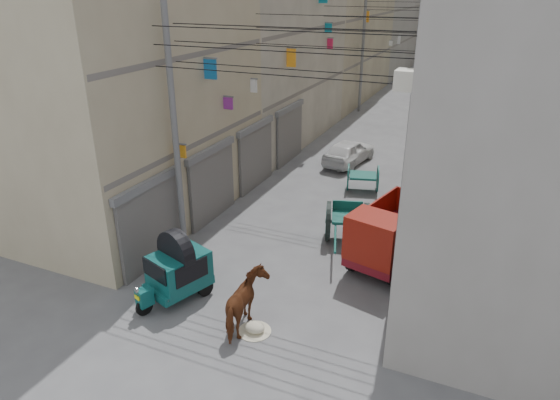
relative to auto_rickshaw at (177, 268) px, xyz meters
The scene contains 16 objects.
building_row_left 31.68m from the auto_rickshaw, 100.91° to the left, with size 8.00×62.00×14.00m.
building_row_right 32.72m from the auto_rickshaw, 71.78° to the left, with size 8.00×62.00×14.00m.
shutters_left 7.14m from the auto_rickshaw, 104.88° to the left, with size 0.18×14.40×2.88m.
signboards 18.45m from the auto_rickshaw, 83.47° to the left, with size 8.22×40.52×5.67m.
ac_units 9.61m from the auto_rickshaw, 36.02° to the left, with size 0.70×6.55×3.35m.
utility_poles 14.00m from the auto_rickshaw, 81.21° to the left, with size 7.40×22.20×8.00m.
overhead_cables 12.53m from the auto_rickshaw, 79.16° to the left, with size 7.40×22.52×1.12m.
auto_rickshaw is the anchor object (origin of this frame).
tonga_cart 6.33m from the auto_rickshaw, 57.39° to the left, with size 2.07×3.35×1.42m.
mini_truck 6.52m from the auto_rickshaw, 38.87° to the left, with size 2.47×3.99×2.09m.
second_cart 10.43m from the auto_rickshaw, 75.07° to the left, with size 1.60×1.49×1.18m.
feed_sack 2.88m from the auto_rickshaw, 11.35° to the right, with size 0.54×0.44×0.27m, color #BFB69E.
horse 2.51m from the auto_rickshaw, 11.37° to the right, with size 0.82×1.81×1.53m, color brown.
distant_car_white 13.36m from the auto_rickshaw, 85.36° to the left, with size 1.47×3.66×1.25m, color silver.
distant_car_grey 21.09m from the auto_rickshaw, 76.99° to the left, with size 1.13×3.24×1.07m, color #575C5A.
distant_car_green 37.37m from the auto_rickshaw, 86.34° to the left, with size 1.78×4.38×1.27m, color #226343.
Camera 1 is at (5.54, -6.48, 8.39)m, focal length 32.00 mm.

